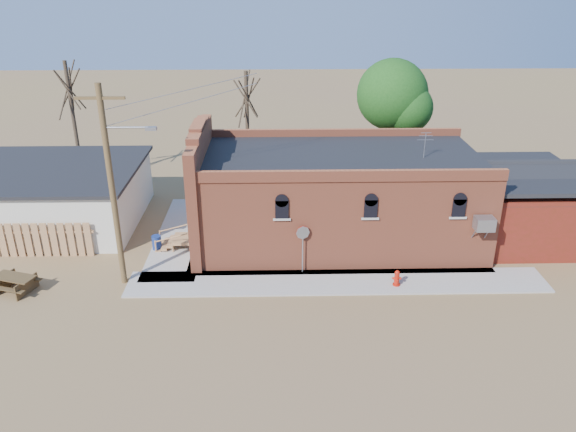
{
  "coord_description": "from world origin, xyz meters",
  "views": [
    {
      "loc": [
        -1.25,
        -21.14,
        13.09
      ],
      "look_at": [
        -0.7,
        3.04,
        2.4
      ],
      "focal_mm": 35.0,
      "sensor_mm": 36.0,
      "label": 1
    }
  ],
  "objects_px": {
    "brick_bar": "(333,197)",
    "utility_pole": "(113,184)",
    "trash_barrel": "(157,242)",
    "stop_sign": "(303,237)",
    "fire_hydrant": "(397,278)",
    "picnic_table": "(15,282)"
  },
  "relations": [
    {
      "from": "stop_sign",
      "to": "picnic_table",
      "type": "bearing_deg",
      "value": -164.84
    },
    {
      "from": "fire_hydrant",
      "to": "stop_sign",
      "type": "height_order",
      "value": "stop_sign"
    },
    {
      "from": "stop_sign",
      "to": "picnic_table",
      "type": "distance_m",
      "value": 12.87
    },
    {
      "from": "brick_bar",
      "to": "picnic_table",
      "type": "xyz_separation_m",
      "value": [
        -14.42,
        -4.99,
        -1.85
      ]
    },
    {
      "from": "brick_bar",
      "to": "stop_sign",
      "type": "height_order",
      "value": "brick_bar"
    },
    {
      "from": "trash_barrel",
      "to": "stop_sign",
      "type": "bearing_deg",
      "value": -19.28
    },
    {
      "from": "fire_hydrant",
      "to": "trash_barrel",
      "type": "xyz_separation_m",
      "value": [
        -11.41,
        3.82,
        -0.01
      ]
    },
    {
      "from": "utility_pole",
      "to": "fire_hydrant",
      "type": "bearing_deg",
      "value": -3.22
    },
    {
      "from": "utility_pole",
      "to": "picnic_table",
      "type": "distance_m",
      "value": 6.34
    },
    {
      "from": "trash_barrel",
      "to": "utility_pole",
      "type": "bearing_deg",
      "value": -105.08
    },
    {
      "from": "picnic_table",
      "to": "fire_hydrant",
      "type": "bearing_deg",
      "value": 18.25
    },
    {
      "from": "brick_bar",
      "to": "utility_pole",
      "type": "relative_size",
      "value": 1.82
    },
    {
      "from": "stop_sign",
      "to": "brick_bar",
      "type": "bearing_deg",
      "value": 74.67
    },
    {
      "from": "fire_hydrant",
      "to": "trash_barrel",
      "type": "height_order",
      "value": "fire_hydrant"
    },
    {
      "from": "brick_bar",
      "to": "trash_barrel",
      "type": "height_order",
      "value": "brick_bar"
    },
    {
      "from": "fire_hydrant",
      "to": "trash_barrel",
      "type": "distance_m",
      "value": 12.03
    },
    {
      "from": "utility_pole",
      "to": "stop_sign",
      "type": "xyz_separation_m",
      "value": [
        8.09,
        0.6,
        -2.88
      ]
    },
    {
      "from": "utility_pole",
      "to": "stop_sign",
      "type": "bearing_deg",
      "value": 4.24
    },
    {
      "from": "brick_bar",
      "to": "picnic_table",
      "type": "bearing_deg",
      "value": -160.89
    },
    {
      "from": "brick_bar",
      "to": "utility_pole",
      "type": "bearing_deg",
      "value": -156.31
    },
    {
      "from": "brick_bar",
      "to": "fire_hydrant",
      "type": "bearing_deg",
      "value": -63.7
    },
    {
      "from": "trash_barrel",
      "to": "picnic_table",
      "type": "height_order",
      "value": "trash_barrel"
    }
  ]
}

